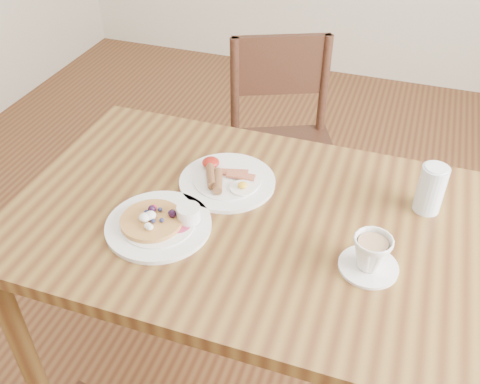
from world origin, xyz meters
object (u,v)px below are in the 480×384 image
(chair_far, at_px, (282,142))
(pancake_plate, at_px, (160,223))
(dining_table, at_px, (240,240))
(teacup_saucer, at_px, (371,255))
(water_glass, at_px, (431,189))
(breakfast_plate, at_px, (226,180))

(chair_far, height_order, pancake_plate, chair_far)
(chair_far, bearing_deg, dining_table, 72.61)
(teacup_saucer, relative_size, water_glass, 1.05)
(dining_table, bearing_deg, breakfast_plate, 126.20)
(dining_table, xyz_separation_m, pancake_plate, (-0.17, -0.12, 0.11))
(breakfast_plate, relative_size, teacup_saucer, 1.93)
(chair_far, bearing_deg, pancake_plate, 60.41)
(pancake_plate, bearing_deg, breakfast_plate, 67.43)
(teacup_saucer, bearing_deg, water_glass, 67.02)
(pancake_plate, relative_size, breakfast_plate, 1.00)
(dining_table, height_order, teacup_saucer, teacup_saucer)
(chair_far, distance_m, teacup_saucer, 1.00)
(chair_far, distance_m, water_glass, 0.86)
(dining_table, relative_size, pancake_plate, 4.44)
(chair_far, height_order, water_glass, water_glass)
(breakfast_plate, bearing_deg, chair_far, 90.23)
(pancake_plate, distance_m, teacup_saucer, 0.52)
(dining_table, xyz_separation_m, water_glass, (0.46, 0.18, 0.17))
(chair_far, xyz_separation_m, breakfast_plate, (0.00, -0.65, 0.27))
(breakfast_plate, height_order, water_glass, water_glass)
(dining_table, bearing_deg, water_glass, 20.93)
(chair_far, bearing_deg, breakfast_plate, 66.62)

